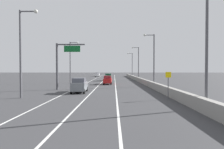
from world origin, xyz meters
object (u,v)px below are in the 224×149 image
at_px(lamp_post_left_near, 23,47).
at_px(car_gray_1, 79,85).
at_px(lamp_post_right_fourth, 132,63).
at_px(car_white_3, 97,75).
at_px(lamp_post_left_mid, 71,59).
at_px(lamp_post_right_second, 153,56).
at_px(lamp_post_right_third, 138,61).
at_px(car_green_0, 108,77).
at_px(lamp_post_right_near, 204,39).
at_px(car_red_2, 108,80).
at_px(speed_advisory_sign, 168,83).
at_px(overhead_sign_gantry, 62,61).

relative_size(lamp_post_left_near, car_gray_1, 2.23).
height_order(lamp_post_right_fourth, car_white_3, lamp_post_right_fourth).
bearing_deg(lamp_post_left_mid, car_gray_1, -74.81).
bearing_deg(lamp_post_right_second, car_gray_1, -141.16).
bearing_deg(car_white_3, car_gray_1, -87.47).
height_order(lamp_post_right_second, lamp_post_left_near, same).
height_order(lamp_post_right_third, car_green_0, lamp_post_right_third).
bearing_deg(lamp_post_right_near, lamp_post_left_near, 161.37).
relative_size(car_green_0, car_red_2, 0.98).
relative_size(car_gray_1, car_red_2, 0.99).
distance_m(speed_advisory_sign, lamp_post_right_second, 17.15).
bearing_deg(lamp_post_left_mid, speed_advisory_sign, -58.80).
bearing_deg(car_gray_1, car_green_0, 83.87).
relative_size(lamp_post_right_third, lamp_post_right_fourth, 1.00).
distance_m(car_green_0, car_red_2, 14.18).
distance_m(lamp_post_right_near, lamp_post_right_fourth, 64.84).
relative_size(lamp_post_right_second, car_gray_1, 2.23).
bearing_deg(lamp_post_right_second, lamp_post_right_third, 90.80).
relative_size(lamp_post_left_mid, car_gray_1, 2.23).
distance_m(lamp_post_right_fourth, car_gray_1, 54.71).
xyz_separation_m(lamp_post_right_near, car_white_3, (-15.23, 76.63, -4.80)).
xyz_separation_m(lamp_post_left_mid, car_gray_1, (5.50, -20.24, -4.75)).
distance_m(overhead_sign_gantry, car_white_3, 61.26).
distance_m(car_green_0, car_white_3, 35.39).
bearing_deg(car_gray_1, lamp_post_right_fourth, 77.16).
bearing_deg(lamp_post_right_near, lamp_post_right_third, 90.44).
xyz_separation_m(car_green_0, car_gray_1, (-3.23, -30.08, -0.03)).
xyz_separation_m(overhead_sign_gantry, car_green_0, (6.75, 26.28, -3.67)).
relative_size(speed_advisory_sign, car_white_3, 0.70).
bearing_deg(lamp_post_left_near, car_white_3, 87.91).
xyz_separation_m(speed_advisory_sign, lamp_post_right_second, (1.51, 16.60, 4.02)).
relative_size(lamp_post_right_fourth, car_red_2, 2.21).
bearing_deg(speed_advisory_sign, lamp_post_left_mid, 121.20).
bearing_deg(car_green_0, lamp_post_right_third, 9.40).
height_order(lamp_post_right_near, lamp_post_right_fourth, same).
distance_m(lamp_post_right_third, lamp_post_left_mid, 20.84).
distance_m(overhead_sign_gantry, speed_advisory_sign, 18.00).
xyz_separation_m(lamp_post_right_near, lamp_post_left_near, (-17.80, 6.00, 0.00)).
xyz_separation_m(lamp_post_left_mid, car_green_0, (8.73, 9.83, -4.72)).
bearing_deg(lamp_post_left_near, lamp_post_right_third, 64.86).
relative_size(lamp_post_right_near, lamp_post_right_fourth, 1.00).
xyz_separation_m(overhead_sign_gantry, car_gray_1, (3.52, -3.80, -3.69)).
xyz_separation_m(overhead_sign_gantry, car_red_2, (7.05, 12.11, -3.78)).
distance_m(lamp_post_right_fourth, lamp_post_left_near, 61.40).
bearing_deg(overhead_sign_gantry, speed_advisory_sign, -36.18).
bearing_deg(lamp_post_right_second, lamp_post_right_near, -89.92).
xyz_separation_m(lamp_post_left_near, car_green_0, (8.68, 35.77, -4.72)).
bearing_deg(lamp_post_left_near, car_red_2, 67.44).
height_order(lamp_post_left_mid, car_red_2, lamp_post_left_mid).
distance_m(lamp_post_right_second, lamp_post_right_fourth, 43.22).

